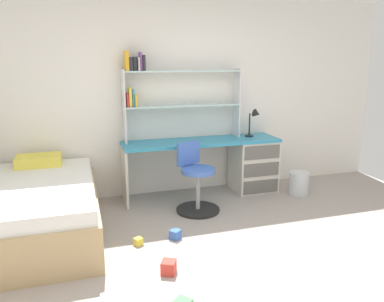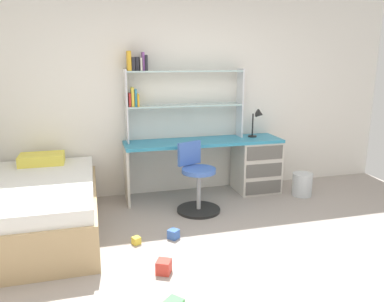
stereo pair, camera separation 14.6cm
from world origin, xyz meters
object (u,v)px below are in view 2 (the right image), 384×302
Objects in this scene: toy_block_red_0 at (164,267)px; toy_block_yellow_3 at (136,241)px; desk at (243,162)px; toy_block_blue_2 at (173,234)px; bed_platform at (37,208)px; desk_lamp at (258,119)px; waste_bin at (302,184)px; swivel_chair at (197,184)px; bookshelf_hutch at (171,89)px.

toy_block_yellow_3 is at bearing 105.80° from toy_block_red_0.
desk is 1.71m from toy_block_blue_2.
bed_platform is (-2.55, -0.66, -0.13)m from desk.
toy_block_blue_2 is at bearing -140.86° from desk_lamp.
waste_bin reaches higher than toy_block_yellow_3.
waste_bin is at bearing 5.12° from swivel_chair.
toy_block_yellow_3 is at bearing -160.79° from waste_bin.
desk_lamp is at bearing 5.57° from desk.
desk reaches higher than waste_bin.
toy_block_yellow_3 is at bearing -27.67° from bed_platform.
bed_platform is 16.28× the size of toy_block_red_0.
bookshelf_hutch is 2.00m from toy_block_yellow_3.
toy_block_yellow_3 is (-2.31, -0.80, -0.12)m from waste_bin.
bookshelf_hutch is at bearing 171.39° from desk.
toy_block_red_0 is 1.60× the size of toy_block_yellow_3.
toy_block_red_0 is at bearing -74.20° from toy_block_yellow_3.
toy_block_blue_2 is 1.31× the size of toy_block_yellow_3.
bed_platform reaches higher than toy_block_blue_2.
desk_lamp is at bearing 142.93° from waste_bin.
waste_bin is (0.50, -0.38, -0.85)m from desk_lamp.
toy_block_yellow_3 is (-1.81, -1.18, -0.97)m from desk_lamp.
toy_block_yellow_3 is at bearing -146.80° from desk_lamp.
swivel_chair reaches higher than toy_block_red_0.
waste_bin is (3.26, 0.31, -0.13)m from bed_platform.
desk is 2.01m from toy_block_yellow_3.
swivel_chair is at bearing -75.43° from bookshelf_hutch.
bookshelf_hutch is (-0.95, 0.14, 0.99)m from desk.
desk reaches higher than bed_platform.
swivel_chair is 8.67× the size of toy_block_blue_2.
toy_block_blue_2 is at bearing -19.80° from bed_platform.
waste_bin is (1.66, -0.50, -1.26)m from bookshelf_hutch.
bookshelf_hutch is 1.24m from desk_lamp.
desk is 21.83× the size of toy_block_blue_2.
swivel_chair is (-0.79, -0.49, -0.09)m from desk.
desk_lamp is (1.16, -0.12, -0.41)m from bookshelf_hutch.
toy_block_blue_2 is at bearing -101.67° from bookshelf_hutch.
toy_block_yellow_3 is (-0.81, -0.67, -0.29)m from swivel_chair.
bed_platform is 1.10m from toy_block_yellow_3.
swivel_chair is at bearing -152.80° from desk_lamp.
bookshelf_hutch reaches higher than waste_bin.
toy_block_blue_2 is (-0.43, -0.65, -0.28)m from swivel_chair.
swivel_chair reaches higher than bed_platform.
toy_block_yellow_3 is at bearing -143.99° from desk.
desk_lamp is 1.06m from waste_bin.
desk is 28.55× the size of toy_block_yellow_3.
toy_block_yellow_3 is (-1.60, -1.16, -0.38)m from desk.
toy_block_red_0 is (-1.44, -1.74, -0.36)m from desk.
desk_lamp is 2.93m from bed_platform.
swivel_chair is at bearing 62.64° from toy_block_red_0.
desk_lamp is 2.08m from toy_block_blue_2.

